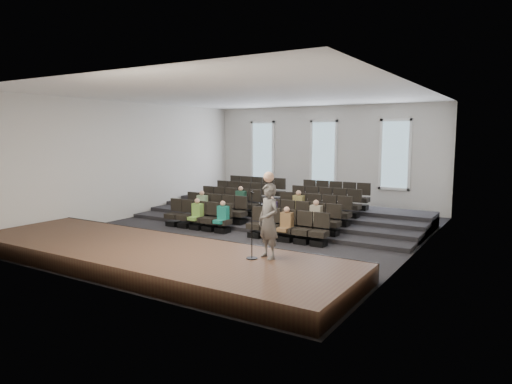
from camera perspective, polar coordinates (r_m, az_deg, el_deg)
ground at (r=17.03m, az=-1.03°, el=-5.01°), size 14.00×14.00×0.00m
ceiling at (r=16.71m, az=-1.07°, el=12.03°), size 12.00×14.00×0.02m
wall_back at (r=22.90m, az=8.49°, el=4.35°), size 12.00×0.04×5.00m
wall_front at (r=11.44m, az=-20.38°, el=1.24°), size 12.00×0.04×5.00m
wall_left at (r=20.56m, az=-15.36°, el=3.86°), size 0.04×14.00×5.00m
wall_right at (r=14.37m, az=19.63°, el=2.39°), size 0.04×14.00×5.00m
stage at (r=13.09m, az=-13.27°, el=-7.82°), size 11.80×3.60×0.50m
stage_lip at (r=14.35m, az=-8.26°, el=-6.37°), size 11.80×0.06×0.52m
risers at (r=19.69m, az=3.96°, el=-2.79°), size 11.80×4.80×0.60m
seating_rows at (r=18.20m, az=1.58°, el=-2.04°), size 6.80×4.70×1.67m
windows at (r=22.83m, az=8.44°, el=4.85°), size 8.44×0.10×3.24m
audience at (r=17.15m, az=-0.46°, el=-2.17°), size 5.45×2.64×1.10m
speaker at (r=11.42m, az=1.58°, el=-3.66°), size 0.82×0.70×1.89m
mic_stand at (r=11.46m, az=-0.52°, el=-5.86°), size 0.29×0.29×1.72m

